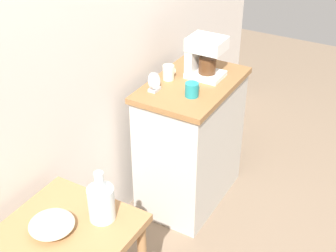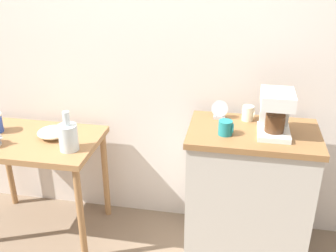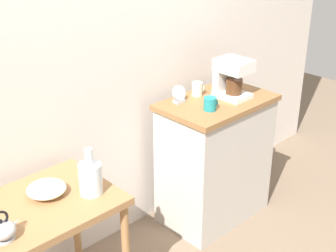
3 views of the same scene
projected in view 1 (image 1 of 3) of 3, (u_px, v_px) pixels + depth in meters
name	position (u px, v px, depth m)	size (l,w,h in m)	color
back_wall	(76.00, 21.00, 2.36)	(4.40, 0.10, 2.80)	silver
kitchen_counter	(191.00, 142.00, 3.15)	(0.76, 0.48, 0.90)	#BCB7AD
bowl_stoneware	(52.00, 224.00, 2.05)	(0.20, 0.20, 0.06)	beige
glass_carafe_vase	(101.00, 202.00, 2.08)	(0.12, 0.12, 0.25)	silver
coffee_maker	(203.00, 55.00, 2.91)	(0.18, 0.22, 0.26)	white
mug_dark_teal	(192.00, 90.00, 2.73)	(0.09, 0.08, 0.08)	teal
mug_small_cream	(169.00, 72.00, 2.92)	(0.08, 0.07, 0.09)	beige
table_clock	(154.00, 83.00, 2.79)	(0.10, 0.05, 0.11)	#B2B5BA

